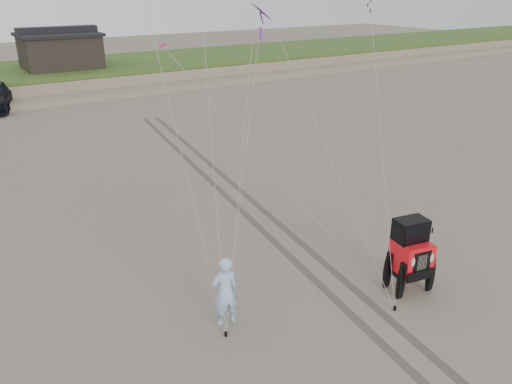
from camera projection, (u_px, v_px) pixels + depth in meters
ground at (329, 312)px, 13.62m from camera, size 160.00×160.00×0.00m
dune_ridge at (38, 80)px, 42.30m from camera, size 160.00×14.25×1.73m
cabin at (60, 49)px, 42.00m from camera, size 6.40×5.40×3.35m
jeep at (410, 263)px, 14.30m from camera, size 2.90×5.01×1.76m
man at (225, 292)px, 12.78m from camera, size 0.76×0.53×1.97m
stake_main at (226, 334)px, 12.65m from camera, size 0.08×0.08×0.12m
stake_aux at (395, 308)px, 13.66m from camera, size 0.08×0.08×0.12m
tire_tracks at (239, 199)px, 20.81m from camera, size 5.22×29.74×0.01m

